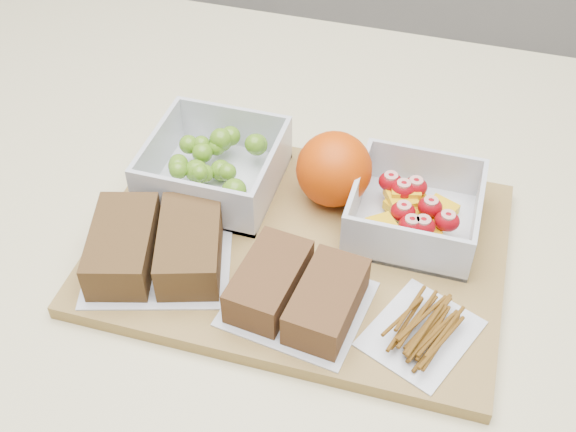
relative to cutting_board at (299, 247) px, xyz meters
name	(u,v)px	position (x,y,z in m)	size (l,w,h in m)	color
cutting_board	(299,247)	(0.00, 0.00, 0.00)	(0.42, 0.30, 0.02)	olive
grape_container	(215,166)	(-0.12, 0.06, 0.03)	(0.14, 0.14, 0.06)	silver
fruit_container	(414,211)	(0.11, 0.06, 0.03)	(0.13, 0.13, 0.06)	silver
orange	(334,169)	(0.02, 0.08, 0.05)	(0.08, 0.08, 0.08)	#D24304
sandwich_bag_left	(157,246)	(-0.13, -0.07, 0.03)	(0.18, 0.16, 0.04)	silver
sandwich_bag_center	(298,292)	(0.02, -0.08, 0.03)	(0.14, 0.13, 0.04)	silver
pretzel_bag	(422,327)	(0.14, -0.08, 0.02)	(0.12, 0.13, 0.02)	silver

